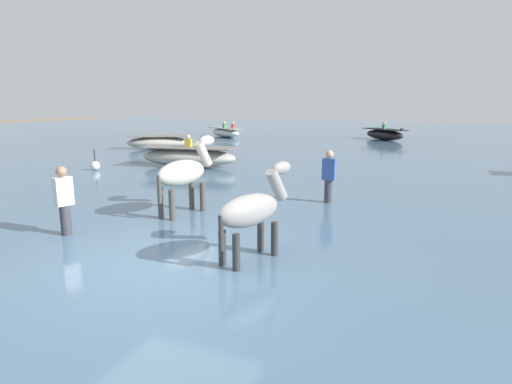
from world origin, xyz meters
name	(u,v)px	position (x,y,z in m)	size (l,w,h in m)	color
ground_plane	(165,282)	(0.00, 0.00, 0.00)	(120.00, 120.00, 0.00)	#84755B
water_surface	(322,176)	(0.00, 10.00, 0.15)	(90.00, 90.00, 0.30)	slate
horse_lead_grey	(252,212)	(1.19, 0.77, 1.08)	(0.85, 1.67, 1.83)	gray
horse_trailing_pinto	(184,175)	(-1.40, 2.87, 1.20)	(0.76, 1.88, 2.03)	beige
boat_distant_east	(384,134)	(0.43, 25.20, 0.66)	(3.38, 3.38, 1.21)	black
boat_distant_west	(188,157)	(-5.24, 9.26, 0.69)	(4.04, 1.92, 1.26)	#B2AD9E
boat_far_inshore	(159,142)	(-10.22, 14.31, 0.66)	(3.60, 2.73, 0.72)	#B2AD9E
boat_far_offshore	(225,132)	(-10.60, 23.10, 0.64)	(3.61, 3.05, 1.15)	silver
person_onlooker_left	(64,206)	(-2.64, 0.59, 0.87)	(0.30, 0.37, 1.63)	#383842
person_wading_close	(329,180)	(1.35, 5.25, 0.87)	(0.32, 0.20, 1.63)	#383842
channel_buoy	(95,165)	(-7.98, 7.09, 0.47)	(0.34, 0.34, 0.79)	silver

